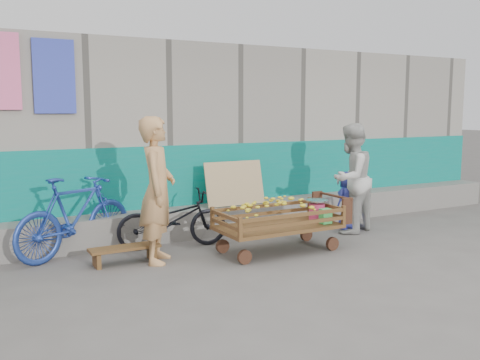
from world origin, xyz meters
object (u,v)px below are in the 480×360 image
banana_cart (276,214)px  bicycle_dark (172,219)px  woman (351,178)px  child (348,200)px  bench (125,251)px  vendor_man (157,190)px  bicycle_blue (75,216)px

banana_cart → bicycle_dark: size_ratio=1.18×
woman → child: bearing=-141.9°
bench → woman: size_ratio=0.51×
vendor_man → bicycle_dark: bearing=-7.5°
bicycle_dark → bicycle_blue: size_ratio=0.87×
child → vendor_man: bearing=-3.3°
vendor_man → child: (3.40, 0.32, -0.46)m
bicycle_dark → bench: bearing=128.7°
child → bicycle_dark: (-2.97, 0.25, -0.07)m
banana_cart → bicycle_dark: (-1.16, 0.91, -0.12)m
banana_cart → bicycle_blue: 2.70m
bench → banana_cart: bearing=-12.9°
bench → vendor_man: bearing=-16.8°
bench → child: child is taller
bicycle_dark → woman: bearing=-89.1°
banana_cart → child: size_ratio=1.94×
banana_cart → woman: size_ratio=1.06×
woman → bicycle_blue: (-4.14, 0.67, -0.33)m
banana_cart → bicycle_dark: bicycle_dark is taller
vendor_man → woman: size_ratio=1.08×
child → bicycle_blue: (-4.27, 0.45, 0.07)m
bicycle_dark → bicycle_blue: 1.32m
woman → bicycle_dark: 2.91m
vendor_man → woman: 3.26m
vendor_man → bicycle_blue: bearing=77.3°
child → bicycle_dark: bearing=-13.6°
vendor_man → woman: bearing=-59.2°
bench → vendor_man: (0.41, -0.12, 0.77)m
bench → woman: 3.74m
bicycle_blue → vendor_man: bearing=-155.5°
bicycle_dark → child: bearing=-84.6°
banana_cart → bench: bearing=167.1°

